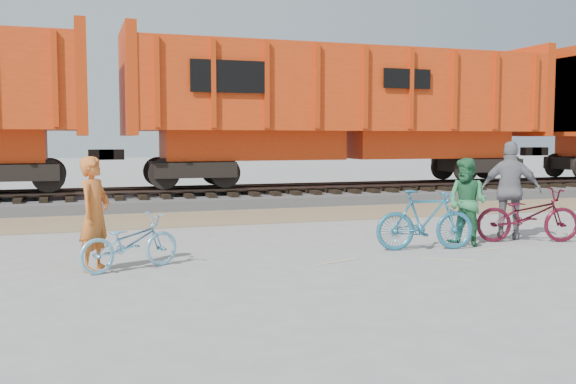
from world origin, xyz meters
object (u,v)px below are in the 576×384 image
bicycle_maroon (528,215)px  person_solo (95,214)px  person_woman (511,190)px  bicycle_teal (425,220)px  person_man (467,202)px  hopper_car_center (345,108)px  bicycle_blue (130,242)px

bicycle_maroon → person_solo: bearing=109.4°
person_woman → bicycle_teal: bearing=51.9°
bicycle_maroon → person_man: person_man is taller
bicycle_teal → person_man: (1.00, 0.20, 0.28)m
hopper_car_center → person_solo: bearing=-131.1°
bicycle_maroon → person_woman: (-0.10, 0.40, 0.45)m
person_woman → person_solo: bearing=42.0°
hopper_car_center → bicycle_maroon: hopper_car_center is taller
person_man → person_woman: bearing=81.7°
person_man → person_woman: person_woman is taller
bicycle_teal → person_woman: bearing=-65.1°
person_man → hopper_car_center: bearing=146.2°
bicycle_blue → person_woman: size_ratio=0.83×
person_solo → person_woman: size_ratio=0.89×
person_solo → person_man: bearing=-56.1°
bicycle_teal → bicycle_blue: bearing=102.0°
bicycle_blue → person_woman: 7.49m
hopper_car_center → bicycle_blue: bearing=-129.0°
hopper_car_center → person_man: size_ratio=8.52×
bicycle_teal → person_woman: (2.25, 0.58, 0.43)m
person_solo → person_man: (6.69, 0.23, -0.05)m
bicycle_blue → person_woman: person_woman is taller
bicycle_teal → person_woman: person_woman is taller
hopper_car_center → bicycle_teal: (-2.41, -9.26, -2.46)m
hopper_car_center → bicycle_teal: size_ratio=7.72×
bicycle_blue → person_solo: (-0.50, 0.10, 0.45)m
bicycle_teal → bicycle_maroon: bearing=-75.2°
hopper_car_center → bicycle_teal: 9.88m
hopper_car_center → person_solo: size_ratio=8.06×
person_solo → bicycle_blue: bearing=-69.4°
bicycle_teal → person_man: size_ratio=1.10×
bicycle_maroon → person_solo: person_solo is taller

